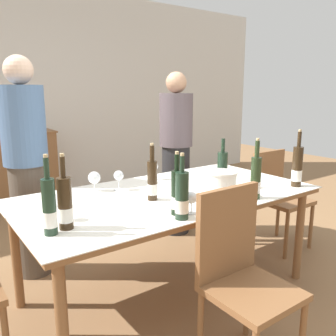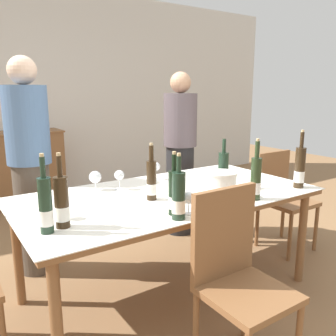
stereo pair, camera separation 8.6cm
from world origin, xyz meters
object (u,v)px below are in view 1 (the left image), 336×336
Objects in this scene: ice_bucket at (221,183)px; wine_bottle_2 at (177,193)px; dining_table at (168,201)px; wine_bottle_4 at (222,171)px; sideboard_cabinet at (3,171)px; wine_bottle_5 at (182,197)px; wine_glass_2 at (191,198)px; wine_glass_4 at (61,205)px; wine_glass_3 at (119,177)px; wine_glass_0 at (154,167)px; wine_glass_1 at (94,178)px; wine_bottle_3 at (297,167)px; chair_near_front at (240,268)px; wine_bottle_7 at (49,208)px; wine_bottle_1 at (256,178)px; chair_right_end at (277,192)px; person_host at (27,169)px; person_guest_left at (176,155)px; wine_bottle_6 at (65,204)px; wine_bottle_0 at (152,181)px.

wine_bottle_2 is (-0.46, -0.11, 0.03)m from ice_bucket.
wine_bottle_4 reaches higher than dining_table.
wine_bottle_5 is at bearing -84.65° from sideboard_cabinet.
wine_glass_2 and wine_glass_4 have the same top height.
wine_glass_3 is (0.30, -2.49, 0.38)m from sideboard_cabinet.
wine_glass_1 is at bearing -177.52° from wine_glass_0.
wine_bottle_3 is 0.45× the size of chair_near_front.
wine_bottle_5 reaches higher than wine_glass_0.
wine_bottle_5 reaches higher than ice_bucket.
wine_bottle_7 is 0.20m from wine_glass_4.
dining_table is 5.13× the size of wine_bottle_1.
chair_right_end is 0.52× the size of person_host.
wine_glass_4 is 0.08× the size of person_guest_left.
wine_bottle_1 reaches higher than wine_bottle_6.
person_guest_left is (1.45, 0.01, -0.04)m from person_host.
wine_bottle_2 is 0.93× the size of wine_bottle_6.
dining_table is 1.16m from person_guest_left.
wine_glass_4 is at bearing -175.46° from chair_right_end.
wine_glass_1 is at bearing 107.95° from wine_glass_2.
wine_bottle_0 is at bearing 13.60° from wine_bottle_6.
person_host is (0.07, 0.96, 0.02)m from wine_glass_4.
wine_bottle_6 reaches higher than wine_glass_1.
person_host reaches higher than wine_bottle_4.
wine_bottle_1 is 1.22m from wine_bottle_6.
wine_bottle_6 is 0.24× the size of person_guest_left.
wine_bottle_5 is at bearing -160.76° from wine_glass_2.
wine_glass_4 is (-0.61, -0.02, -0.04)m from wine_bottle_0.
dining_table is 1.34m from chair_right_end.
wine_bottle_3 reaches higher than wine_glass_1.
wine_bottle_1 is at bearing -104.44° from person_guest_left.
ice_bucket is at bearing 13.26° from wine_bottle_2.
wine_glass_3 reaches higher than wine_glass_4.
person_host is at bearing -179.57° from person_guest_left.
sideboard_cabinet is 3.55m from chair_near_front.
wine_bottle_7 is 2.89× the size of wine_glass_1.
wine_glass_1 is at bearing 148.94° from wine_bottle_3.
wine_bottle_4 is 0.22× the size of person_guest_left.
wine_bottle_6 is (-1.05, 0.05, 0.04)m from ice_bucket.
wine_bottle_6 is 0.98× the size of wine_bottle_7.
dining_table is 0.55m from wine_glass_1.
wine_bottle_6 is at bearing -94.92° from person_host.
wine_bottle_6 is at bearing 157.53° from wine_bottle_5.
ice_bucket is 0.13× the size of person_guest_left.
sideboard_cabinet is 9.19× the size of wine_glass_1.
wine_bottle_0 is at bearing 174.68° from wine_bottle_4.
wine_glass_3 is at bearing 148.68° from wine_bottle_3.
wine_bottle_3 is at bearing -131.81° from chair_right_end.
wine_bottle_2 is 0.23× the size of person_guest_left.
person_guest_left is (1.52, 0.97, -0.03)m from wine_glass_4.
chair_near_front is at bearing -82.68° from sideboard_cabinet.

